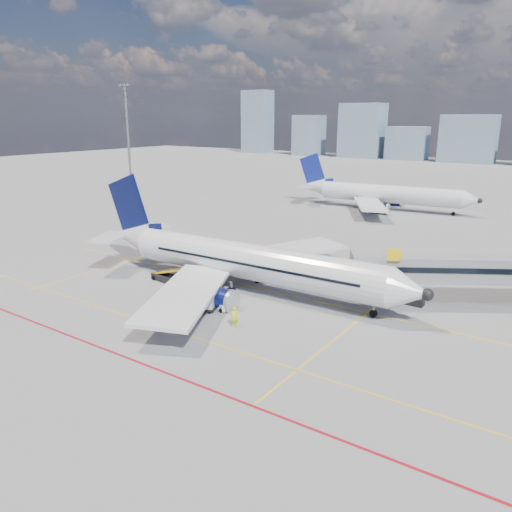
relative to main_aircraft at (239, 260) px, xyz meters
The scene contains 11 objects.
ground 7.77m from the main_aircraft, 82.11° to the right, with size 420.00×420.00×0.00m, color gray.
apron_markings 11.39m from the main_aircraft, 87.94° to the right, with size 90.00×35.12×0.01m.
jet_bridge 26.41m from the main_aircraft, 22.03° to the left, with size 23.55×15.78×6.30m.
floodlight_mast_nw 64.15m from the main_aircraft, 148.59° to the left, with size 3.20×0.61×25.45m.
distant_skyline 183.99m from the main_aircraft, 95.52° to the left, with size 248.99×15.46×31.88m.
main_aircraft is the anchor object (origin of this frame).
second_aircraft 57.25m from the main_aircraft, 94.97° to the left, with size 38.19×33.24×11.15m.
baggage_tug 7.38m from the main_aircraft, 69.99° to the right, with size 2.11×1.64×1.31m.
cargo_dolly 8.23m from the main_aircraft, 86.33° to the right, with size 4.15×3.08×2.08m.
belt_loader 9.10m from the main_aircraft, 159.15° to the right, with size 6.15×2.08×2.47m.
ramp_worker 11.29m from the main_aircraft, 56.08° to the right, with size 0.72×0.47×1.97m, color yellow.
Camera 1 is at (30.87, -36.30, 18.82)m, focal length 35.00 mm.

